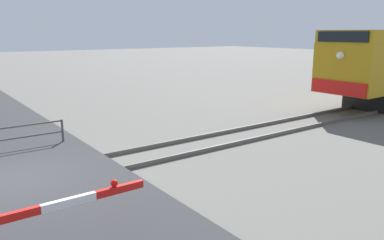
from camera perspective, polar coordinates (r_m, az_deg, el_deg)
ground_plane at (r=11.10m, az=-25.55°, el=-8.96°), size 160.00×160.00×0.00m
rail_track_left at (r=11.75m, az=-26.27°, el=-7.47°), size 0.08×80.00×0.15m
rail_track_right at (r=10.42m, az=-24.83°, el=-9.87°), size 0.08×80.00×0.15m
road_surface at (r=11.08m, az=-25.59°, el=-8.59°), size 36.00×5.72×0.15m
guard_railing at (r=13.83m, az=-23.67°, el=-1.92°), size 0.08×2.50×0.95m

